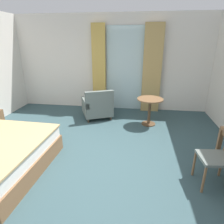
% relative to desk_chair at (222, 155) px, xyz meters
% --- Properties ---
extents(ground, '(6.37, 6.56, 0.10)m').
position_rel_desk_chair_xyz_m(ground, '(-2.07, 0.28, -0.55)').
color(ground, '#334C51').
extents(wall_back, '(5.97, 0.12, 2.75)m').
position_rel_desk_chair_xyz_m(wall_back, '(-2.07, 3.31, 0.88)').
color(wall_back, silver).
rests_on(wall_back, ground).
extents(balcony_glass_door, '(1.10, 0.02, 2.42)m').
position_rel_desk_chair_xyz_m(balcony_glass_door, '(-1.65, 3.23, 0.71)').
color(balcony_glass_door, silver).
rests_on(balcony_glass_door, ground).
extents(curtain_panel_left, '(0.39, 0.10, 2.48)m').
position_rel_desk_chair_xyz_m(curtain_panel_left, '(-2.42, 3.13, 0.74)').
color(curtain_panel_left, tan).
rests_on(curtain_panel_left, ground).
extents(curtain_panel_right, '(0.53, 0.10, 2.48)m').
position_rel_desk_chair_xyz_m(curtain_panel_right, '(-0.87, 3.13, 0.74)').
color(curtain_panel_right, tan).
rests_on(curtain_panel_right, ground).
extents(desk_chair, '(0.50, 0.46, 0.88)m').
position_rel_desk_chair_xyz_m(desk_chair, '(0.00, 0.00, 0.00)').
color(desk_chair, slate).
rests_on(desk_chair, ground).
extents(armchair_by_window, '(1.00, 1.02, 0.82)m').
position_rel_desk_chair_xyz_m(armchair_by_window, '(-2.33, 2.35, -0.18)').
color(armchair_by_window, slate).
rests_on(armchair_by_window, ground).
extents(round_cafe_table, '(0.64, 0.64, 0.69)m').
position_rel_desk_chair_xyz_m(round_cafe_table, '(-0.93, 2.08, 0.01)').
color(round_cafe_table, brown).
rests_on(round_cafe_table, ground).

